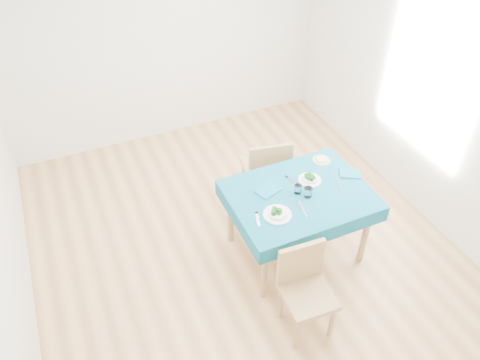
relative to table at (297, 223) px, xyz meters
name	(u,v)px	position (x,y,z in m)	size (l,w,h in m)	color
room_shell	(240,135)	(-0.46, 0.29, 0.97)	(4.02, 4.52, 2.73)	#A87746
table	(297,223)	(0.00, 0.00, 0.00)	(1.27, 0.97, 0.76)	#094E67
chair_near	(309,291)	(-0.35, -0.81, 0.12)	(0.40, 0.44, 1.00)	olive
chair_far	(265,156)	(0.07, 0.85, 0.19)	(0.46, 0.50, 1.14)	olive
bowl_near	(278,212)	(-0.32, -0.16, 0.42)	(0.25, 0.25, 0.08)	white
bowl_far	(310,178)	(0.17, 0.12, 0.41)	(0.22, 0.22, 0.07)	white
fork_near	(258,219)	(-0.49, -0.14, 0.38)	(0.02, 0.18, 0.00)	silver
knife_near	(302,208)	(-0.08, -0.18, 0.38)	(0.02, 0.23, 0.00)	silver
fork_far	(292,181)	(0.02, 0.18, 0.38)	(0.02, 0.17, 0.00)	silver
knife_far	(338,182)	(0.40, -0.01, 0.38)	(0.02, 0.21, 0.00)	silver
napkin_near	(268,190)	(-0.25, 0.15, 0.39)	(0.22, 0.16, 0.01)	#0D5872
napkin_far	(350,174)	(0.58, 0.05, 0.38)	(0.20, 0.14, 0.01)	#0D5872
tumbler_center	(298,189)	(-0.01, 0.02, 0.42)	(0.07, 0.07, 0.09)	white
tumbler_side	(308,192)	(0.05, -0.06, 0.43)	(0.07, 0.07, 0.10)	white
side_plate	(321,160)	(0.44, 0.34, 0.38)	(0.18, 0.18, 0.01)	#B0BD5C
bread_slice	(321,159)	(0.44, 0.34, 0.39)	(0.09, 0.09, 0.01)	beige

